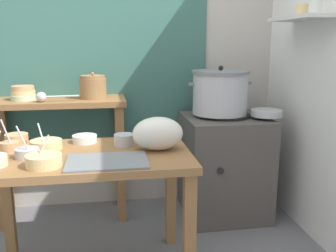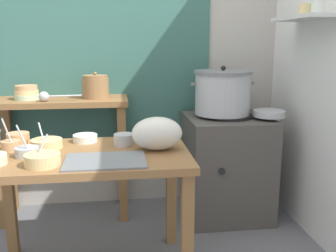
{
  "view_description": "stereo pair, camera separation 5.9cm",
  "coord_description": "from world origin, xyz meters",
  "px_view_note": "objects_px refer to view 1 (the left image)",
  "views": [
    {
      "loc": [
        0.01,
        -1.94,
        1.3
      ],
      "look_at": [
        0.36,
        0.19,
        0.82
      ],
      "focal_mm": 40.46,
      "sensor_mm": 36.0,
      "label": 1
    },
    {
      "loc": [
        0.07,
        -1.95,
        1.3
      ],
      "look_at": [
        0.36,
        0.19,
        0.82
      ],
      "focal_mm": 40.46,
      "sensor_mm": 36.0,
      "label": 2
    }
  ],
  "objects_px": {
    "serving_tray": "(108,161)",
    "prep_bowl_0": "(124,139)",
    "prep_table": "(88,173)",
    "prep_bowl_5": "(85,138)",
    "prep_bowl_7": "(27,152)",
    "back_shelf_table": "(60,129)",
    "clay_pot": "(93,87)",
    "prep_bowl_3": "(44,160)",
    "bowl_stack_enamel": "(23,93)",
    "prep_bowl_6": "(10,146)",
    "stove_block": "(224,165)",
    "prep_bowl_4": "(17,139)",
    "plastic_bag": "(158,134)",
    "wide_pan": "(266,113)",
    "steamer_pot": "(220,92)",
    "prep_bowl_2": "(46,144)",
    "ladle": "(43,97)"
  },
  "relations": [
    {
      "from": "serving_tray",
      "to": "prep_bowl_0",
      "type": "relative_size",
      "value": 3.51
    },
    {
      "from": "prep_table",
      "to": "prep_bowl_5",
      "type": "height_order",
      "value": "prep_bowl_5"
    },
    {
      "from": "serving_tray",
      "to": "prep_bowl_7",
      "type": "bearing_deg",
      "value": 160.78
    },
    {
      "from": "back_shelf_table",
      "to": "clay_pot",
      "type": "xyz_separation_m",
      "value": [
        0.25,
        0.0,
        0.3
      ]
    },
    {
      "from": "back_shelf_table",
      "to": "prep_bowl_3",
      "type": "bearing_deg",
      "value": -87.53
    },
    {
      "from": "back_shelf_table",
      "to": "bowl_stack_enamel",
      "type": "bearing_deg",
      "value": -179.22
    },
    {
      "from": "prep_bowl_6",
      "to": "bowl_stack_enamel",
      "type": "bearing_deg",
      "value": 94.37
    },
    {
      "from": "stove_block",
      "to": "prep_bowl_4",
      "type": "xyz_separation_m",
      "value": [
        -1.38,
        -0.43,
        0.37
      ]
    },
    {
      "from": "plastic_bag",
      "to": "wide_pan",
      "type": "distance_m",
      "value": 1.01
    },
    {
      "from": "stove_block",
      "to": "prep_bowl_3",
      "type": "relative_size",
      "value": 4.59
    },
    {
      "from": "steamer_pot",
      "to": "prep_bowl_7",
      "type": "xyz_separation_m",
      "value": [
        -1.23,
        -0.71,
        -0.19
      ]
    },
    {
      "from": "steamer_pot",
      "to": "prep_bowl_6",
      "type": "distance_m",
      "value": 1.48
    },
    {
      "from": "plastic_bag",
      "to": "prep_bowl_5",
      "type": "xyz_separation_m",
      "value": [
        -0.41,
        0.23,
        -0.07
      ]
    },
    {
      "from": "prep_bowl_0",
      "to": "prep_bowl_4",
      "type": "xyz_separation_m",
      "value": [
        -0.61,
        0.11,
        -0.0
      ]
    },
    {
      "from": "serving_tray",
      "to": "plastic_bag",
      "type": "height_order",
      "value": "plastic_bag"
    },
    {
      "from": "prep_bowl_0",
      "to": "prep_bowl_5",
      "type": "xyz_separation_m",
      "value": [
        -0.23,
        0.11,
        -0.01
      ]
    },
    {
      "from": "prep_bowl_2",
      "to": "prep_bowl_7",
      "type": "distance_m",
      "value": 0.17
    },
    {
      "from": "bowl_stack_enamel",
      "to": "back_shelf_table",
      "type": "bearing_deg",
      "value": 0.78
    },
    {
      "from": "prep_bowl_5",
      "to": "plastic_bag",
      "type": "bearing_deg",
      "value": -29.24
    },
    {
      "from": "steamer_pot",
      "to": "plastic_bag",
      "type": "bearing_deg",
      "value": -129.39
    },
    {
      "from": "prep_bowl_0",
      "to": "prep_bowl_4",
      "type": "height_order",
      "value": "same"
    },
    {
      "from": "serving_tray",
      "to": "ladle",
      "type": "bearing_deg",
      "value": 116.52
    },
    {
      "from": "stove_block",
      "to": "steamer_pot",
      "type": "height_order",
      "value": "steamer_pot"
    },
    {
      "from": "prep_table",
      "to": "prep_bowl_4",
      "type": "bearing_deg",
      "value": 149.82
    },
    {
      "from": "ladle",
      "to": "wide_pan",
      "type": "distance_m",
      "value": 1.57
    },
    {
      "from": "prep_bowl_4",
      "to": "prep_bowl_5",
      "type": "bearing_deg",
      "value": -0.21
    },
    {
      "from": "wide_pan",
      "to": "back_shelf_table",
      "type": "bearing_deg",
      "value": 170.28
    },
    {
      "from": "serving_tray",
      "to": "wide_pan",
      "type": "bearing_deg",
      "value": 32.09
    },
    {
      "from": "serving_tray",
      "to": "prep_bowl_6",
      "type": "distance_m",
      "value": 0.59
    },
    {
      "from": "prep_bowl_2",
      "to": "ladle",
      "type": "bearing_deg",
      "value": 99.05
    },
    {
      "from": "steamer_pot",
      "to": "prep_bowl_0",
      "type": "relative_size",
      "value": 4.13
    },
    {
      "from": "plastic_bag",
      "to": "prep_bowl_2",
      "type": "bearing_deg",
      "value": 169.15
    },
    {
      "from": "plastic_bag",
      "to": "prep_bowl_3",
      "type": "relative_size",
      "value": 1.63
    },
    {
      "from": "ladle",
      "to": "prep_bowl_5",
      "type": "height_order",
      "value": "ladle"
    },
    {
      "from": "plastic_bag",
      "to": "prep_bowl_6",
      "type": "xyz_separation_m",
      "value": [
        -0.79,
        0.1,
        -0.06
      ]
    },
    {
      "from": "serving_tray",
      "to": "prep_bowl_3",
      "type": "distance_m",
      "value": 0.3
    },
    {
      "from": "wide_pan",
      "to": "prep_bowl_3",
      "type": "distance_m",
      "value": 1.61
    },
    {
      "from": "back_shelf_table",
      "to": "clay_pot",
      "type": "height_order",
      "value": "clay_pot"
    },
    {
      "from": "stove_block",
      "to": "wide_pan",
      "type": "relative_size",
      "value": 3.48
    },
    {
      "from": "prep_table",
      "to": "plastic_bag",
      "type": "height_order",
      "value": "plastic_bag"
    },
    {
      "from": "prep_bowl_7",
      "to": "serving_tray",
      "type": "bearing_deg",
      "value": -19.22
    },
    {
      "from": "prep_bowl_5",
      "to": "steamer_pot",
      "type": "bearing_deg",
      "value": 25.05
    },
    {
      "from": "plastic_bag",
      "to": "prep_bowl_2",
      "type": "xyz_separation_m",
      "value": [
        -0.61,
        0.12,
        -0.06
      ]
    },
    {
      "from": "wide_pan",
      "to": "prep_bowl_0",
      "type": "relative_size",
      "value": 1.96
    },
    {
      "from": "plastic_bag",
      "to": "clay_pot",
      "type": "bearing_deg",
      "value": 114.78
    },
    {
      "from": "clay_pot",
      "to": "prep_bowl_3",
      "type": "relative_size",
      "value": 1.12
    },
    {
      "from": "wide_pan",
      "to": "prep_bowl_7",
      "type": "height_order",
      "value": "prep_bowl_7"
    },
    {
      "from": "steamer_pot",
      "to": "prep_bowl_5",
      "type": "relative_size",
      "value": 3.29
    },
    {
      "from": "prep_bowl_2",
      "to": "bowl_stack_enamel",
      "type": "bearing_deg",
      "value": 109.66
    },
    {
      "from": "back_shelf_table",
      "to": "prep_bowl_6",
      "type": "bearing_deg",
      "value": -104.49
    }
  ]
}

